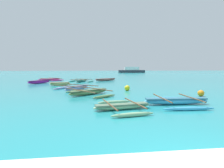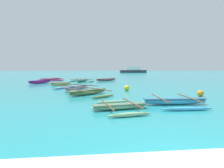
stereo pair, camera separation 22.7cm
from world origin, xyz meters
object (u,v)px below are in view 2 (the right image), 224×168
(moored_boat_4, at_px, (106,79))
(moored_boat_7, at_px, (60,84))
(moored_boat_1, at_px, (51,79))
(moored_boat_2, at_px, (174,101))
(distant_ferry, at_px, (133,70))
(moored_boat_6, at_px, (40,82))
(mooring_buoy_0, at_px, (127,88))
(moored_boat_8, at_px, (82,81))
(moored_boat_5, at_px, (77,88))
(moored_boat_3, at_px, (88,92))
(moored_boat_0, at_px, (120,106))
(mooring_buoy_1, at_px, (200,93))

(moored_boat_4, distance_m, moored_boat_7, 9.20)
(moored_boat_1, xyz_separation_m, moored_boat_2, (11.98, -21.11, 0.03))
(moored_boat_4, height_order, distant_ferry, distant_ferry)
(moored_boat_6, bearing_deg, moored_boat_1, 40.65)
(mooring_buoy_0, bearing_deg, moored_boat_8, 114.10)
(moored_boat_5, height_order, moored_boat_7, moored_boat_5)
(moored_boat_3, xyz_separation_m, moored_boat_8, (-1.36, 13.05, -0.03))
(moored_boat_0, height_order, moored_boat_3, moored_boat_3)
(moored_boat_2, distance_m, moored_boat_5, 9.77)
(moored_boat_8, distance_m, mooring_buoy_1, 17.75)
(distant_ferry, bearing_deg, mooring_buoy_1, -98.00)
(moored_boat_6, distance_m, distant_ferry, 54.56)
(moored_boat_0, relative_size, moored_boat_3, 0.75)
(moored_boat_0, bearing_deg, moored_boat_1, 102.12)
(moored_boat_1, bearing_deg, moored_boat_4, -59.80)
(mooring_buoy_0, bearing_deg, moored_boat_1, 125.11)
(moored_boat_5, xyz_separation_m, mooring_buoy_1, (9.60, -4.86, 0.03))
(moored_boat_0, relative_size, moored_boat_8, 0.86)
(moored_boat_6, xyz_separation_m, distant_ferry, (23.91, 49.03, 0.75))
(moored_boat_0, distance_m, moored_boat_1, 23.58)
(moored_boat_2, height_order, mooring_buoy_1, mooring_buoy_1)
(moored_boat_6, bearing_deg, distant_ferry, 15.37)
(moored_boat_1, bearing_deg, distant_ferry, 13.74)
(moored_boat_7, bearing_deg, distant_ferry, 59.51)
(moored_boat_3, relative_size, moored_boat_8, 1.15)
(moored_boat_2, bearing_deg, moored_boat_0, -164.15)
(moored_boat_0, height_order, moored_boat_5, moored_boat_5)
(moored_boat_1, relative_size, moored_boat_6, 1.71)
(moored_boat_2, xyz_separation_m, distant_ferry, (11.86, 63.89, 0.80))
(moored_boat_1, height_order, moored_boat_6, moored_boat_6)
(moored_boat_5, relative_size, mooring_buoy_0, 9.45)
(mooring_buoy_1, bearing_deg, moored_boat_3, 168.18)
(moored_boat_1, xyz_separation_m, mooring_buoy_0, (10.34, -14.71, 0.09))
(moored_boat_5, distance_m, moored_boat_6, 9.36)
(moored_boat_1, distance_m, moored_boat_5, 14.80)
(moored_boat_2, relative_size, moored_boat_7, 1.57)
(moored_boat_7, distance_m, mooring_buoy_1, 15.37)
(moored_boat_1, height_order, moored_boat_8, moored_boat_8)
(moored_boat_3, bearing_deg, moored_boat_4, 44.29)
(distant_ferry, bearing_deg, moored_boat_6, -116.00)
(moored_boat_0, xyz_separation_m, moored_boat_6, (-8.70, 15.69, 0.09))
(moored_boat_8, distance_m, distant_ferry, 50.03)
(moored_boat_3, distance_m, moored_boat_8, 13.12)
(moored_boat_4, relative_size, moored_boat_7, 1.51)
(moored_boat_6, relative_size, moored_boat_7, 1.10)
(moored_boat_2, relative_size, moored_boat_8, 1.00)
(moored_boat_0, relative_size, mooring_buoy_1, 7.07)
(moored_boat_7, distance_m, mooring_buoy_0, 9.16)
(moored_boat_2, bearing_deg, moored_boat_7, 127.90)
(moored_boat_1, distance_m, moored_boat_4, 9.47)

